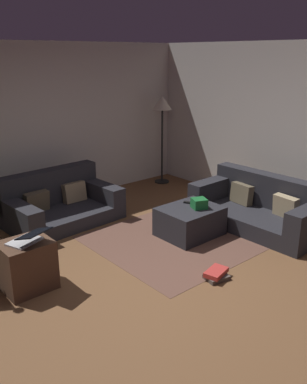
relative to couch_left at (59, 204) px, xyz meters
The scene contains 12 objects.
ground_plane 2.29m from the couch_left, 92.89° to the right, with size 6.40×6.40×0.00m, color brown.
rear_partition 1.36m from the couch_left, 97.48° to the left, with size 6.40×0.12×2.60m, color beige.
couch_left is the anchor object (origin of this frame).
couch_right 3.00m from the couch_left, 44.56° to the right, with size 0.96×1.89×0.73m.
ottoman 2.01m from the couch_left, 56.15° to the right, with size 0.81×0.66×0.40m, color #26262B.
gift_box 2.13m from the couch_left, 55.64° to the right, with size 0.19×0.18×0.14m, color #19662D.
tv_remote 1.97m from the couch_left, 51.24° to the right, with size 0.05×0.16×0.02m, color black.
side_table 1.92m from the couch_left, 128.33° to the right, with size 0.52×0.44×0.54m, color #4C3323.
laptop 1.98m from the couch_left, 126.92° to the right, with size 0.44×0.47×0.17m.
book_stack 2.76m from the couch_left, 79.72° to the right, with size 0.33×0.26×0.10m.
corner_lamp 2.78m from the couch_left, 10.24° to the left, with size 0.36×0.36×1.66m.
area_rug 2.02m from the couch_left, 56.15° to the right, with size 2.60×2.00×0.01m, color brown.
Camera 1 is at (-2.62, -3.09, 2.42)m, focal length 38.79 mm.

